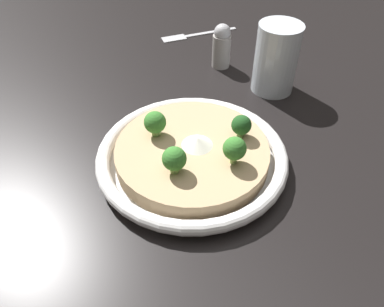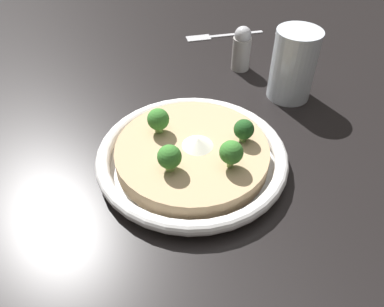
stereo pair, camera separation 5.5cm
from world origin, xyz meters
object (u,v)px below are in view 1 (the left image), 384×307
object	(u,v)px
risotto_bowl	(192,156)
broccoli_front	(235,149)
broccoli_front_right	(241,125)
broccoli_front_left	(174,159)
broccoli_back_left	(155,123)
fork_utensil	(192,35)
pepper_shaker	(222,46)
drinking_glass	(276,59)

from	to	relation	value
risotto_bowl	broccoli_front	xyz separation A→B (m)	(0.03, -0.06, 0.04)
risotto_bowl	broccoli_front_right	distance (m)	0.08
broccoli_front_left	broccoli_back_left	world-z (taller)	same
broccoli_front_right	risotto_bowl	bearing A→B (deg)	170.31
broccoli_back_left	fork_utensil	world-z (taller)	broccoli_back_left
broccoli_back_left	pepper_shaker	world-z (taller)	pepper_shaker
broccoli_back_left	fork_utensil	size ratio (longest dim) A/B	0.21
broccoli_front_left	broccoli_back_left	size ratio (longest dim) A/B	1.00
broccoli_front	fork_utensil	bearing A→B (deg)	68.83
broccoli_front	fork_utensil	world-z (taller)	broccoli_front
risotto_bowl	fork_utensil	world-z (taller)	risotto_bowl
risotto_bowl	broccoli_back_left	bearing A→B (deg)	124.51
risotto_bowl	drinking_glass	world-z (taller)	drinking_glass
fork_utensil	broccoli_back_left	bearing A→B (deg)	62.08
risotto_bowl	fork_utensil	size ratio (longest dim) A/B	1.52
broccoli_front_left	broccoli_back_left	bearing A→B (deg)	83.51
broccoli_front_left	pepper_shaker	world-z (taller)	pepper_shaker
risotto_bowl	broccoli_front	world-z (taller)	broccoli_front
risotto_bowl	pepper_shaker	distance (m)	0.30
risotto_bowl	pepper_shaker	bearing A→B (deg)	50.21
risotto_bowl	broccoli_front_right	xyz separation A→B (m)	(0.07, -0.01, 0.04)
pepper_shaker	broccoli_front	bearing A→B (deg)	-118.72
broccoli_front_left	broccoli_front_right	distance (m)	0.12
broccoli_back_left	fork_utensil	xyz separation A→B (m)	(0.24, 0.33, -0.05)
broccoli_back_left	broccoli_front_right	size ratio (longest dim) A/B	1.11
broccoli_front	broccoli_front_left	bearing A→B (deg)	163.54
broccoli_front	broccoli_back_left	bearing A→B (deg)	123.26
broccoli_front_right	fork_utensil	world-z (taller)	broccoli_front_right
broccoli_front_left	broccoli_back_left	xyz separation A→B (m)	(0.01, 0.08, 0.00)
broccoli_front_right	drinking_glass	xyz separation A→B (m)	(0.16, 0.12, 0.01)
drinking_glass	fork_utensil	xyz separation A→B (m)	(-0.03, 0.27, -0.06)
broccoli_back_left	pepper_shaker	bearing A→B (deg)	38.45
risotto_bowl	fork_utensil	distance (m)	0.43
broccoli_front_right	broccoli_front	bearing A→B (deg)	-133.18
broccoli_back_left	broccoli_front	bearing A→B (deg)	-56.74
risotto_bowl	drinking_glass	distance (m)	0.26
broccoli_front_left	broccoli_front	distance (m)	0.08
risotto_bowl	fork_utensil	xyz separation A→B (m)	(0.20, 0.38, -0.02)
broccoli_front	pepper_shaker	size ratio (longest dim) A/B	0.47
fork_utensil	pepper_shaker	size ratio (longest dim) A/B	2.07
risotto_bowl	broccoli_front_left	distance (m)	0.07
risotto_bowl	fork_utensil	bearing A→B (deg)	61.81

